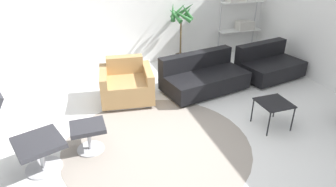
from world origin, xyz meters
name	(u,v)px	position (x,y,z in m)	size (l,w,h in m)	color
ground_plane	(162,142)	(0.00, 0.00, 0.00)	(12.00, 12.00, 0.00)	white
wall_back	(115,1)	(0.00, 3.06, 1.40)	(12.00, 0.09, 2.80)	white
round_rug	(157,144)	(-0.08, -0.02, 0.00)	(2.59, 2.59, 0.01)	gray
ottoman	(88,132)	(-0.96, 0.17, 0.28)	(0.44, 0.38, 0.39)	#BCBCC1
armchair_red	(127,86)	(-0.19, 1.39, 0.28)	(0.97, 0.89, 0.72)	silver
couch_low	(203,78)	(1.24, 1.34, 0.24)	(1.65, 1.07, 0.66)	black
couch_second	(268,66)	(2.75, 1.46, 0.24)	(1.35, 1.02, 0.66)	black
side_table	(274,105)	(1.69, -0.13, 0.37)	(0.45, 0.45, 0.41)	black
potted_plant	(181,29)	(1.30, 2.68, 0.82)	(0.63, 0.64, 1.40)	silver
shelf_unit	(241,13)	(2.83, 2.82, 1.02)	(1.00, 0.28, 1.74)	#BCBCC1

